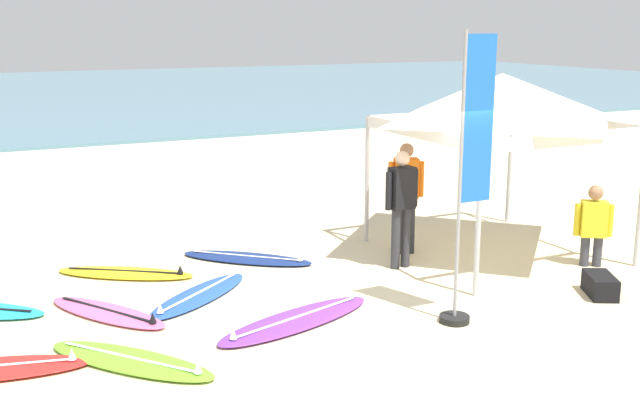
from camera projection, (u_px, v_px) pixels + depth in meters
ground_plane at (399, 295)px, 10.08m from camera, size 80.00×80.00×0.00m
sea at (54, 93)px, 38.57m from camera, size 80.00×36.00×0.10m
canopy_tent at (501, 98)px, 11.42m from camera, size 3.00×3.00×2.75m
surfboard_pink at (108, 312)px, 9.38m from camera, size 1.40×1.84×0.19m
surfboard_purple at (295, 320)px, 9.14m from camera, size 2.33×1.25×0.19m
surfboard_navy at (247, 258)px, 11.56m from camera, size 1.87×1.77×0.19m
surfboard_yellow at (126, 273)px, 10.87m from camera, size 1.92×1.55×0.19m
surfboard_blue at (198, 295)px, 9.97m from camera, size 1.86×1.59×0.19m
surfboard_lime at (131, 361)px, 8.04m from camera, size 1.71×1.95×0.19m
person_orange at (406, 190)px, 11.73m from camera, size 0.52×0.33×1.71m
person_black at (402, 201)px, 11.02m from camera, size 0.55×0.25×1.71m
person_yellow at (593, 222)px, 11.16m from camera, size 0.48×0.38×1.20m
banner_flag at (468, 192)px, 8.88m from camera, size 0.60×0.36×3.40m
gear_bag_near_tent at (600, 285)px, 10.05m from camera, size 0.56×0.68×0.28m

